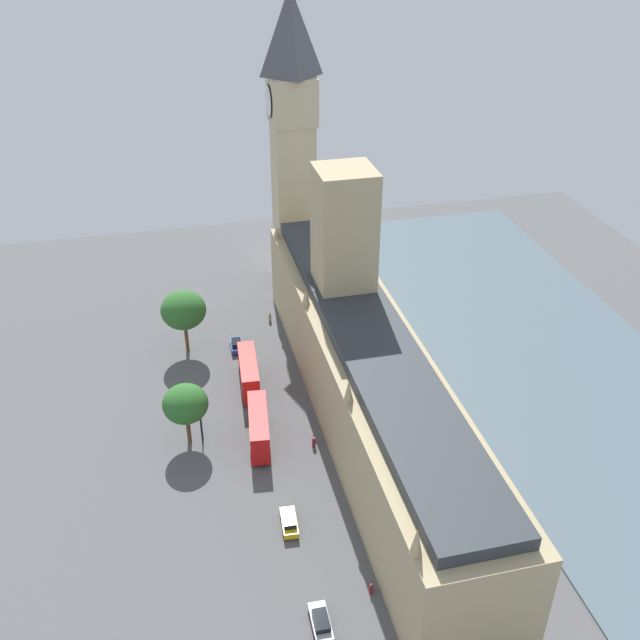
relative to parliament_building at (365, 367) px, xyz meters
The scene contains 16 objects.
ground_plane 8.91m from the parliament_building, 39.76° to the left, with size 145.52×145.52×0.00m, color #565659.
river_thames 33.54m from the parliament_building, behind, with size 37.05×130.97×0.25m, color slate.
parliament_building is the anchor object (origin of this frame).
clock_tower 46.47m from the parliament_building, 88.76° to the right, with size 7.78×7.78×51.97m.
car_blue_trailing 27.11m from the parliament_building, 54.50° to the right, with size 1.99×4.14×1.74m.
double_decker_bus_kerbside 19.07m from the parliament_building, 36.33° to the right, with size 3.28×10.65×4.75m.
double_decker_bus_near_tower 16.39m from the parliament_building, ahead, with size 3.72×10.72×4.75m.
car_yellow_cab_far_end 23.90m from the parliament_building, 51.13° to the left, with size 2.09×4.54×1.74m.
car_silver_by_river_gate 35.22m from the parliament_building, 66.45° to the left, with size 2.01×4.69×1.74m.
pedestrian_opposite_hall 30.63m from the parliament_building, 73.63° to the right, with size 0.53×0.63×1.70m.
pedestrian_under_trees 30.65m from the parliament_building, 75.26° to the left, with size 0.60×0.64×1.50m.
pedestrian_midblock 12.21m from the parliament_building, 29.02° to the left, with size 0.62×0.69×1.67m.
plane_tree_leading 32.08m from the parliament_building, 44.70° to the right, with size 7.07×7.07×10.69m.
plane_tree_corner 24.43m from the parliament_building, ahead, with size 6.03×6.03×8.98m.
street_lamp_slot_10 23.03m from the parliament_building, ahead, with size 0.56×0.56×6.77m.
street_lamp_slot_11 22.95m from the parliament_building, ahead, with size 0.56×0.56×6.12m.
Camera 1 is at (22.64, 75.16, 65.46)m, focal length 40.79 mm.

